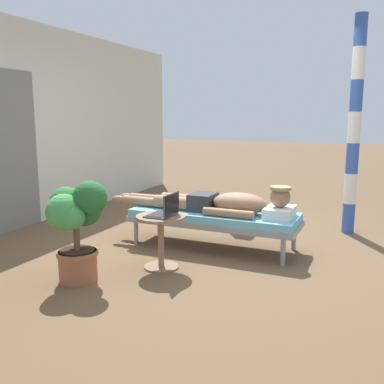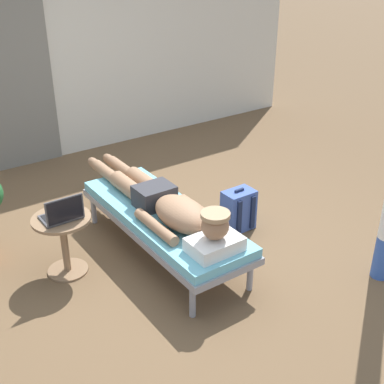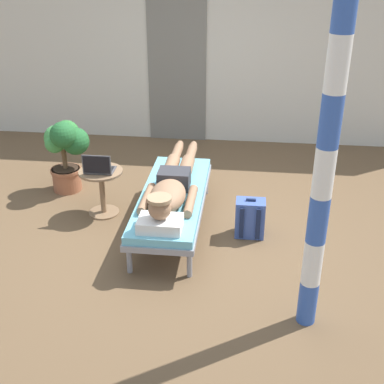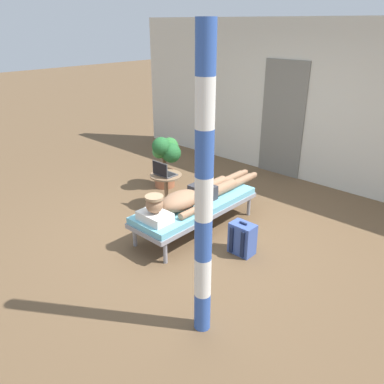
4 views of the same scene
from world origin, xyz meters
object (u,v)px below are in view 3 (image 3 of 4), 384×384
(backpack, at_px, (250,218))
(porch_post, at_px, (324,172))
(lounge_chair, at_px, (172,199))
(laptop, at_px, (99,168))
(potted_plant, at_px, (65,147))
(side_table, at_px, (102,184))
(person_reclining, at_px, (171,187))

(backpack, xyz_separation_m, porch_post, (0.48, -1.28, 1.13))
(lounge_chair, distance_m, backpack, 0.83)
(laptop, xyz_separation_m, potted_plant, (-0.58, 0.59, -0.02))
(backpack, height_order, potted_plant, potted_plant)
(lounge_chair, height_order, side_table, side_table)
(backpack, bearing_deg, laptop, 172.03)
(person_reclining, height_order, backpack, person_reclining)
(side_table, bearing_deg, lounge_chair, -15.62)
(person_reclining, distance_m, porch_post, 1.98)
(backpack, distance_m, porch_post, 1.78)
(laptop, bearing_deg, backpack, -7.97)
(side_table, relative_size, porch_post, 0.20)
(laptop, distance_m, potted_plant, 0.83)
(lounge_chair, relative_size, side_table, 3.61)
(lounge_chair, bearing_deg, side_table, 164.38)
(laptop, distance_m, porch_post, 2.70)
(laptop, bearing_deg, side_table, 90.00)
(person_reclining, distance_m, side_table, 0.89)
(side_table, relative_size, backpack, 1.23)
(lounge_chair, bearing_deg, backpack, -3.58)
(side_table, bearing_deg, porch_post, -36.54)
(lounge_chair, relative_size, backpack, 4.46)
(person_reclining, xyz_separation_m, potted_plant, (-1.40, 0.84, 0.04))
(laptop, xyz_separation_m, porch_post, (2.11, -1.51, 0.75))
(potted_plant, distance_m, porch_post, 3.50)
(person_reclining, bearing_deg, lounge_chair, 90.00)
(person_reclining, bearing_deg, side_table, 160.13)
(side_table, bearing_deg, laptop, -90.00)
(porch_post, bearing_deg, potted_plant, 141.90)
(person_reclining, xyz_separation_m, porch_post, (1.29, -1.27, 0.81))
(person_reclining, xyz_separation_m, laptop, (-0.82, 0.24, 0.06))
(lounge_chair, height_order, potted_plant, potted_plant)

